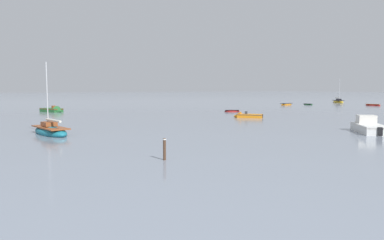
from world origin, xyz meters
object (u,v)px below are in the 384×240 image
at_px(motorboat_moored_1, 367,128).
at_px(rowboat_moored_2, 308,104).
at_px(rowboat_moored_0, 286,104).
at_px(motorboat_moored_5, 245,116).
at_px(rowboat_moored_3, 373,105).
at_px(motorboat_moored_2, 54,111).
at_px(sailboat_moored_1, 50,131).
at_px(rowboat_moored_4, 232,111).
at_px(sailboat_moored_2, 338,102).
at_px(mooring_post_near, 165,150).

distance_m(motorboat_moored_1, rowboat_moored_2, 61.12).
distance_m(rowboat_moored_0, motorboat_moored_5, 44.50).
height_order(rowboat_moored_0, rowboat_moored_3, rowboat_moored_0).
xyz_separation_m(motorboat_moored_2, motorboat_moored_5, (20.91, -29.49, -0.05)).
bearing_deg(rowboat_moored_2, sailboat_moored_1, 115.17).
bearing_deg(sailboat_moored_1, rowboat_moored_4, -73.24).
relative_size(rowboat_moored_2, rowboat_moored_4, 1.07).
xyz_separation_m(rowboat_moored_0, sailboat_moored_2, (25.28, 1.57, 0.15)).
distance_m(motorboat_moored_1, rowboat_moored_3, 62.21).
bearing_deg(motorboat_moored_1, rowboat_moored_0, 2.28).
distance_m(rowboat_moored_3, mooring_post_near, 84.88).
bearing_deg(motorboat_moored_2, rowboat_moored_4, 36.63).
height_order(motorboat_moored_2, rowboat_moored_3, motorboat_moored_2).
bearing_deg(rowboat_moored_2, sailboat_moored_2, -73.39).
relative_size(motorboat_moored_1, rowboat_moored_4, 2.16).
distance_m(rowboat_moored_3, motorboat_moored_5, 53.95).
relative_size(rowboat_moored_0, motorboat_moored_2, 0.77).
xyz_separation_m(sailboat_moored_1, mooring_post_near, (2.96, -16.85, 0.33)).
relative_size(motorboat_moored_1, rowboat_moored_2, 2.01).
bearing_deg(motorboat_moored_2, mooring_post_near, -26.91).
distance_m(motorboat_moored_1, motorboat_moored_5, 19.94).
bearing_deg(rowboat_moored_0, sailboat_moored_2, 176.84).
relative_size(sailboat_moored_1, mooring_post_near, 4.85).
height_order(motorboat_moored_1, rowboat_moored_2, motorboat_moored_1).
bearing_deg(rowboat_moored_0, motorboat_moored_1, 42.28).
xyz_separation_m(motorboat_moored_1, motorboat_moored_2, (-19.35, 49.37, -0.11)).
distance_m(rowboat_moored_4, mooring_post_near, 46.76).
xyz_separation_m(rowboat_moored_2, rowboat_moored_3, (10.18, -12.16, 0.03)).
distance_m(sailboat_moored_1, mooring_post_near, 17.11).
relative_size(motorboat_moored_2, rowboat_moored_2, 1.87).
bearing_deg(rowboat_moored_4, rowboat_moored_3, 34.44).
bearing_deg(motorboat_moored_1, sailboat_moored_1, 103.57).
bearing_deg(rowboat_moored_4, rowboat_moored_2, 52.97).
xyz_separation_m(rowboat_moored_3, motorboat_moored_5, (-53.02, -9.97, 0.05)).
relative_size(motorboat_moored_1, rowboat_moored_3, 1.64).
relative_size(rowboat_moored_0, mooring_post_near, 2.99).
bearing_deg(rowboat_moored_4, rowboat_moored_0, 59.99).
height_order(motorboat_moored_2, rowboat_moored_4, motorboat_moored_2).
bearing_deg(mooring_post_near, motorboat_moored_1, 2.89).
bearing_deg(mooring_post_near, rowboat_moored_2, 32.14).
relative_size(motorboat_moored_2, sailboat_moored_2, 0.75).
height_order(motorboat_moored_2, motorboat_moored_5, motorboat_moored_2).
bearing_deg(rowboat_moored_3, sailboat_moored_1, -91.02).
distance_m(sailboat_moored_2, mooring_post_near, 100.18).
xyz_separation_m(rowboat_moored_0, rowboat_moored_3, (15.92, -14.61, -0.03)).
height_order(motorboat_moored_1, rowboat_moored_4, motorboat_moored_1).
xyz_separation_m(rowboat_moored_3, sailboat_moored_2, (9.36, 16.18, 0.18)).
relative_size(motorboat_moored_1, sailboat_moored_2, 0.81).
distance_m(motorboat_moored_2, rowboat_moored_4, 33.38).
height_order(rowboat_moored_0, motorboat_moored_5, motorboat_moored_5).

